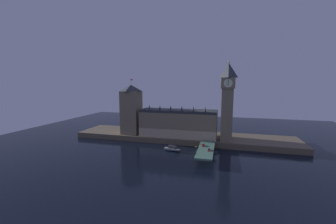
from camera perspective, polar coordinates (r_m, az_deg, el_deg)
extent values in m
plane|color=black|center=(177.67, 1.56, -10.88)|extent=(400.00, 400.00, 0.00)
cube|color=brown|center=(213.39, 4.05, -6.90)|extent=(220.00, 42.00, 5.39)
cube|color=#7F7056|center=(204.21, 2.90, -3.36)|extent=(74.52, 23.46, 23.85)
cube|color=tan|center=(194.61, 2.14, -6.22)|extent=(74.52, 0.20, 8.59)
cube|color=#2D3338|center=(202.05, 2.93, 0.30)|extent=(74.52, 21.58, 2.40)
cone|color=#2D3338|center=(199.50, -5.17, 1.28)|extent=(2.40, 2.40, 5.25)
cone|color=#2D3338|center=(196.06, -2.25, 1.19)|extent=(2.40, 2.40, 5.25)
cone|color=#2D3338|center=(193.16, 0.76, 1.10)|extent=(2.40, 2.40, 5.25)
cone|color=#2D3338|center=(190.81, 3.86, 0.99)|extent=(2.40, 2.40, 5.25)
cone|color=#2D3338|center=(189.02, 7.03, 0.89)|extent=(2.40, 2.40, 5.25)
cone|color=#2D3338|center=(187.83, 10.24, 0.77)|extent=(2.40, 2.40, 5.25)
cube|color=#7F7056|center=(192.05, 15.97, -0.81)|extent=(9.93, 9.93, 47.40)
cube|color=#7F7056|center=(189.97, 16.30, 7.70)|extent=(11.72, 11.72, 9.50)
cylinder|color=beige|center=(183.98, 16.33, 7.70)|extent=(7.35, 0.25, 7.35)
cylinder|color=beige|center=(195.95, 16.27, 7.70)|extent=(7.35, 0.25, 7.35)
cylinder|color=beige|center=(190.16, 18.11, 7.63)|extent=(0.25, 7.35, 7.35)
cylinder|color=beige|center=(189.96, 14.48, 7.77)|extent=(0.25, 7.35, 7.35)
cube|color=black|center=(183.80, 16.33, 7.87)|extent=(0.36, 0.10, 5.51)
pyramid|color=#2D3338|center=(190.31, 16.43, 11.06)|extent=(11.72, 11.72, 12.83)
sphere|color=gold|center=(190.88, 16.52, 13.22)|extent=(1.60, 1.60, 1.60)
cube|color=#7F7056|center=(216.64, -10.09, -0.12)|extent=(17.75, 17.75, 43.98)
pyramid|color=#2D3338|center=(214.61, -10.25, 6.57)|extent=(18.11, 18.11, 6.49)
cylinder|color=#99999E|center=(214.57, -10.30, 8.24)|extent=(0.24, 0.24, 6.00)
cube|color=red|center=(214.12, -10.04, 8.80)|extent=(2.00, 0.08, 1.20)
cube|color=#4C7560|center=(167.08, 10.46, -10.15)|extent=(12.30, 46.00, 1.40)
cube|color=brown|center=(160.90, 10.19, -12.08)|extent=(10.45, 3.20, 5.08)
cube|color=brown|center=(175.36, 10.64, -10.40)|extent=(10.45, 3.20, 5.08)
cube|color=red|center=(172.93, 9.74, -9.05)|extent=(1.92, 4.69, 0.88)
cube|color=black|center=(172.74, 9.75, -8.84)|extent=(1.58, 2.11, 0.45)
cylinder|color=black|center=(174.49, 9.48, -8.99)|extent=(0.22, 0.64, 0.64)
cylinder|color=black|center=(174.33, 10.09, -9.02)|extent=(0.22, 0.64, 0.64)
cylinder|color=black|center=(171.72, 9.38, -9.27)|extent=(0.22, 0.64, 0.64)
cylinder|color=black|center=(171.56, 10.00, -9.30)|extent=(0.22, 0.64, 0.64)
cube|color=red|center=(162.40, 11.30, -10.26)|extent=(1.77, 4.63, 0.69)
cube|color=black|center=(162.23, 11.31, -10.07)|extent=(1.45, 2.08, 0.45)
cylinder|color=black|center=(161.06, 11.57, -10.50)|extent=(0.22, 0.64, 0.64)
cylinder|color=black|center=(161.16, 10.96, -10.47)|extent=(0.22, 0.64, 0.64)
cylinder|color=black|center=(163.78, 11.63, -10.19)|extent=(0.22, 0.64, 0.64)
cylinder|color=black|center=(163.88, 11.04, -10.16)|extent=(0.22, 0.64, 0.64)
cylinder|color=black|center=(162.19, 12.27, -10.34)|extent=(0.28, 0.28, 0.88)
cylinder|color=maroon|center=(161.94, 12.28, -10.07)|extent=(0.38, 0.38, 0.73)
sphere|color=tan|center=(161.79, 12.28, -9.91)|extent=(0.24, 0.24, 0.24)
cylinder|color=black|center=(175.22, 8.92, -8.87)|extent=(0.28, 0.28, 0.87)
cylinder|color=maroon|center=(174.99, 8.92, -8.62)|extent=(0.38, 0.38, 0.72)
sphere|color=tan|center=(174.85, 8.93, -8.47)|extent=(0.23, 0.23, 0.23)
cylinder|color=#2D3333|center=(153.45, 7.79, -11.38)|extent=(0.56, 0.56, 0.50)
cylinder|color=#2D3333|center=(152.62, 7.81, -10.47)|extent=(0.18, 0.18, 4.60)
sphere|color=#F9E5A3|center=(151.75, 7.83, -9.45)|extent=(0.60, 0.60, 0.60)
sphere|color=#F9E5A3|center=(151.91, 7.65, -9.57)|extent=(0.44, 0.44, 0.44)
sphere|color=#F9E5A3|center=(151.80, 7.99, -9.59)|extent=(0.44, 0.44, 0.44)
ellipsoid|color=#1E2842|center=(177.98, 1.22, -10.43)|extent=(16.57, 7.14, 2.41)
cube|color=tan|center=(177.64, 1.22, -10.10)|extent=(14.52, 5.99, 0.24)
cube|color=#2D333D|center=(177.23, 1.22, -9.69)|extent=(7.59, 3.83, 2.41)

